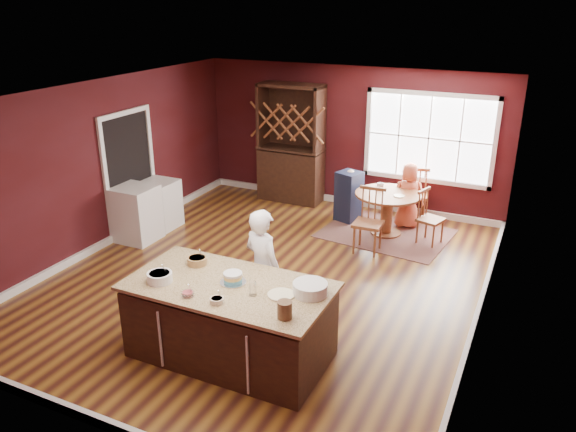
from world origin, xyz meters
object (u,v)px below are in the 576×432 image
(chair_north, at_px, (415,192))
(seated_woman, at_px, (408,196))
(dining_table, at_px, (388,205))
(baker, at_px, (263,268))
(chair_south, at_px, (368,221))
(high_chair, at_px, (349,195))
(washer, at_px, (137,214))
(dryer, at_px, (160,204))
(chair_east, at_px, (431,217))
(layer_cake, at_px, (233,278))
(kitchen_island, at_px, (230,322))
(hutch, at_px, (291,144))
(toddler, at_px, (354,179))

(chair_north, bearing_deg, seated_woman, 70.51)
(dining_table, bearing_deg, seated_woman, 63.47)
(baker, bearing_deg, dining_table, -80.48)
(dining_table, height_order, chair_north, chair_north)
(dining_table, height_order, chair_south, chair_south)
(high_chair, bearing_deg, dining_table, -3.49)
(washer, bearing_deg, seated_woman, 32.17)
(dryer, bearing_deg, chair_east, 16.23)
(chair_south, bearing_deg, seated_woman, 74.70)
(high_chair, height_order, washer, high_chair)
(layer_cake, xyz_separation_m, seated_woman, (0.85, 4.65, -0.39))
(chair_north, bearing_deg, kitchen_island, 66.18)
(chair_north, bearing_deg, dining_table, 58.31)
(chair_south, bearing_deg, dryer, -173.07)
(chair_north, bearing_deg, hutch, -14.71)
(baker, relative_size, layer_cake, 5.23)
(high_chair, height_order, dryer, high_chair)
(baker, xyz_separation_m, layer_cake, (-0.00, -0.70, 0.21))
(chair_east, distance_m, toddler, 1.61)
(seated_woman, bearing_deg, dryer, 7.16)
(toddler, height_order, washer, washer)
(baker, xyz_separation_m, hutch, (-1.65, 4.36, 0.39))
(kitchen_island, xyz_separation_m, layer_cake, (0.02, 0.06, 0.54))
(dining_table, bearing_deg, layer_cake, -98.37)
(layer_cake, distance_m, hutch, 5.33)
(chair_north, bearing_deg, washer, 21.94)
(dining_table, xyz_separation_m, chair_north, (0.28, 0.85, 0.00))
(chair_north, height_order, washer, chair_north)
(layer_cake, relative_size, toddler, 1.14)
(toddler, bearing_deg, kitchen_island, -88.56)
(kitchen_island, height_order, washer, washer)
(baker, relative_size, high_chair, 1.60)
(kitchen_island, height_order, dryer, kitchen_island)
(chair_south, distance_m, toddler, 1.39)
(chair_south, xyz_separation_m, high_chair, (-0.74, 1.17, -0.05))
(toddler, height_order, hutch, hutch)
(layer_cake, xyz_separation_m, chair_east, (1.38, 4.09, -0.51))
(layer_cake, bearing_deg, chair_east, 71.33)
(kitchen_island, relative_size, toddler, 8.81)
(seated_woman, height_order, washer, seated_woman)
(chair_north, height_order, toddler, chair_north)
(chair_south, distance_m, high_chair, 1.38)
(chair_east, bearing_deg, dining_table, 101.39)
(layer_cake, distance_m, chair_north, 5.12)
(baker, bearing_deg, chair_north, -82.12)
(hutch, bearing_deg, layer_cake, -72.02)
(kitchen_island, bearing_deg, hutch, 107.55)
(seated_woman, height_order, toddler, seated_woman)
(dining_table, xyz_separation_m, layer_cake, (-0.61, -4.17, 0.45))
(washer, height_order, dryer, washer)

